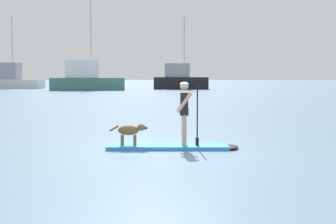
{
  "coord_description": "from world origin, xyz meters",
  "views": [
    {
      "loc": [
        0.12,
        -10.88,
        1.94
      ],
      "look_at": [
        0.0,
        1.0,
        0.9
      ],
      "focal_mm": 44.03,
      "sensor_mm": 36.0,
      "label": 1
    }
  ],
  "objects_px": {
    "moored_boat_far_port": "(8,79)",
    "moored_boat_starboard": "(86,79)",
    "paddleboard": "(176,147)",
    "dog": "(130,131)",
    "person_paddler": "(185,109)",
    "moored_boat_outer": "(180,79)"
  },
  "relations": [
    {
      "from": "paddleboard",
      "to": "person_paddler",
      "type": "height_order",
      "value": "person_paddler"
    },
    {
      "from": "dog",
      "to": "moored_boat_far_port",
      "type": "xyz_separation_m",
      "value": [
        -24.7,
        53.87,
        1.03
      ]
    },
    {
      "from": "paddleboard",
      "to": "dog",
      "type": "bearing_deg",
      "value": -179.5
    },
    {
      "from": "moored_boat_outer",
      "to": "paddleboard",
      "type": "bearing_deg",
      "value": -91.28
    },
    {
      "from": "moored_boat_far_port",
      "to": "moored_boat_starboard",
      "type": "height_order",
      "value": "moored_boat_starboard"
    },
    {
      "from": "person_paddler",
      "to": "moored_boat_outer",
      "type": "distance_m",
      "value": 50.59
    },
    {
      "from": "moored_boat_far_port",
      "to": "dog",
      "type": "bearing_deg",
      "value": -65.37
    },
    {
      "from": "paddleboard",
      "to": "moored_boat_far_port",
      "type": "xyz_separation_m",
      "value": [
        -25.92,
        53.86,
        1.46
      ]
    },
    {
      "from": "person_paddler",
      "to": "dog",
      "type": "height_order",
      "value": "person_paddler"
    },
    {
      "from": "moored_boat_far_port",
      "to": "moored_boat_outer",
      "type": "height_order",
      "value": "moored_boat_far_port"
    },
    {
      "from": "paddleboard",
      "to": "moored_boat_starboard",
      "type": "bearing_deg",
      "value": 104.59
    },
    {
      "from": "person_paddler",
      "to": "moored_boat_starboard",
      "type": "height_order",
      "value": "moored_boat_starboard"
    },
    {
      "from": "person_paddler",
      "to": "moored_boat_far_port",
      "type": "bearing_deg",
      "value": 115.9
    },
    {
      "from": "moored_boat_far_port",
      "to": "moored_boat_starboard",
      "type": "bearing_deg",
      "value": -29.71
    },
    {
      "from": "paddleboard",
      "to": "person_paddler",
      "type": "distance_m",
      "value": 1.05
    },
    {
      "from": "moored_boat_far_port",
      "to": "moored_boat_outer",
      "type": "relative_size",
      "value": 1.04
    },
    {
      "from": "moored_boat_far_port",
      "to": "moored_boat_starboard",
      "type": "relative_size",
      "value": 0.91
    },
    {
      "from": "paddleboard",
      "to": "moored_boat_outer",
      "type": "xyz_separation_m",
      "value": [
        1.13,
        50.58,
        1.4
      ]
    },
    {
      "from": "dog",
      "to": "moored_boat_starboard",
      "type": "xyz_separation_m",
      "value": [
        -10.72,
        45.89,
        1.06
      ]
    },
    {
      "from": "paddleboard",
      "to": "moored_boat_starboard",
      "type": "height_order",
      "value": "moored_boat_starboard"
    },
    {
      "from": "person_paddler",
      "to": "dog",
      "type": "xyz_separation_m",
      "value": [
        -1.45,
        -0.01,
        -0.59
      ]
    },
    {
      "from": "dog",
      "to": "moored_boat_starboard",
      "type": "bearing_deg",
      "value": 103.15
    }
  ]
}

